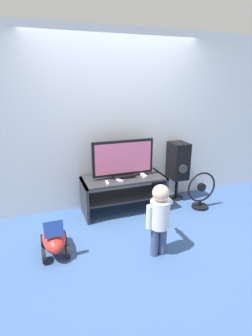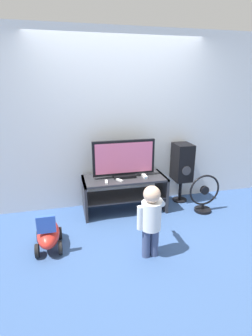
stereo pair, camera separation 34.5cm
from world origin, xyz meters
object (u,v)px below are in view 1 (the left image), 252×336
object	(u,v)px
game_console	(143,175)
remote_secondary	(119,180)
child	(160,214)
remote_primary	(107,183)
speaker_tower	(178,162)
floor_fan	(201,192)
ride_on_toy	(54,238)
television	(123,159)

from	to	relation	value
game_console	remote_secondary	world-z (taller)	game_console
remote_secondary	child	xyz separation A→B (m)	(0.13, -1.02, -0.05)
remote_primary	remote_secondary	distance (m)	0.19
game_console	speaker_tower	world-z (taller)	speaker_tower
remote_primary	floor_fan	xyz separation A→B (m)	(1.44, -0.17, -0.29)
game_console	speaker_tower	distance (m)	0.71
game_console	child	distance (m)	1.10
remote_secondary	floor_fan	world-z (taller)	floor_fan
ride_on_toy	television	bearing A→B (deg)	34.23
game_console	remote_primary	bearing A→B (deg)	-172.24
remote_primary	remote_secondary	size ratio (longest dim) A/B	1.03
television	game_console	size ratio (longest dim) A/B	5.69
speaker_tower	ride_on_toy	distance (m)	2.27
remote_primary	television	bearing A→B (deg)	29.80
speaker_tower	ride_on_toy	world-z (taller)	speaker_tower
remote_primary	floor_fan	distance (m)	1.48
television	remote_secondary	bearing A→B (deg)	-126.98
floor_fan	ride_on_toy	xyz separation A→B (m)	(-2.24, -0.40, -0.07)
child	floor_fan	xyz separation A→B (m)	(1.12, 0.81, -0.24)
game_console	floor_fan	world-z (taller)	floor_fan
remote_secondary	television	bearing A→B (deg)	53.02
remote_primary	floor_fan	size ratio (longest dim) A/B	0.23
game_console	child	bearing A→B (deg)	-103.81
floor_fan	ride_on_toy	distance (m)	2.27
game_console	ride_on_toy	size ratio (longest dim) A/B	0.29
speaker_tower	floor_fan	distance (m)	0.61
remote_secondary	child	bearing A→B (deg)	-82.74
game_console	child	size ratio (longest dim) A/B	0.19
floor_fan	ride_on_toy	size ratio (longest dim) A/B	1.06
ride_on_toy	remote_primary	bearing A→B (deg)	35.75
child	game_console	bearing A→B (deg)	76.19
television	ride_on_toy	xyz separation A→B (m)	(-1.09, -0.74, -0.62)
floor_fan	ride_on_toy	bearing A→B (deg)	-169.87
remote_secondary	floor_fan	xyz separation A→B (m)	(1.25, -0.20, -0.29)
remote_secondary	floor_fan	bearing A→B (deg)	-9.27
remote_secondary	speaker_tower	bearing A→B (deg)	12.29
speaker_tower	remote_primary	bearing A→B (deg)	-168.14
remote_primary	child	bearing A→B (deg)	-72.07
game_console	speaker_tower	xyz separation A→B (m)	(0.68, 0.19, 0.09)
television	floor_fan	world-z (taller)	television
remote_primary	ride_on_toy	size ratio (longest dim) A/B	0.24
game_console	floor_fan	bearing A→B (deg)	-16.33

